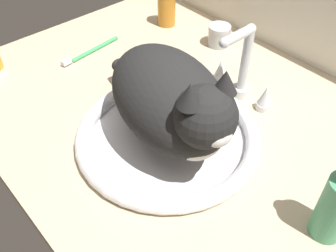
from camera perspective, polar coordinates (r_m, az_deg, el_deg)
The scene contains 9 objects.
countertop at distance 84.22cm, azimuth 1.38°, elevation 1.58°, with size 101.25×73.61×3.00cm, color #CCB793.
backsplash_wall at distance 101.77cm, azimuth 18.31°, elevation 17.30°, with size 101.25×2.40×32.19cm, color silver.
sink_basin at distance 75.63cm, azimuth 0.00°, elevation -1.44°, with size 36.74×36.74×3.04cm.
faucet at distance 84.21cm, azimuth 10.99°, elevation 8.12°, with size 16.24×10.91×17.91cm.
cat at distance 67.54cm, azimuth 0.80°, elevation 3.66°, with size 39.93×23.42×20.03cm.
metal_jar at distance 104.36cm, azimuth 7.67°, elevation 13.32°, with size 5.94×5.94×5.57cm.
amber_bottle at distance 112.08cm, azimuth -0.22°, elevation 17.50°, with size 5.07×5.07×11.62cm.
soap_pump_bottle at distance 63.74cm, azimuth 23.93°, elevation -11.06°, with size 5.34×5.34×17.37cm.
toothbrush at distance 102.90cm, azimuth -11.77°, elevation 10.86°, with size 3.18×17.78×1.70cm.
Camera 1 is at (45.43, -42.83, 58.02)cm, focal length 40.61 mm.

